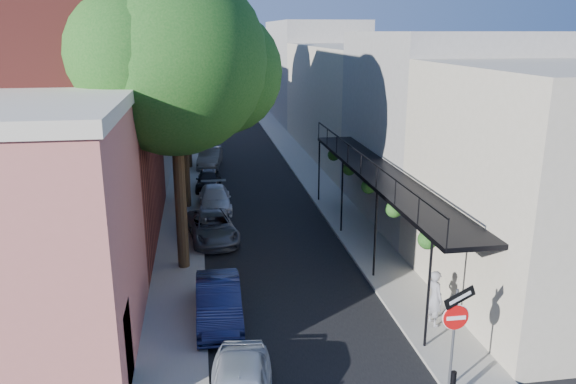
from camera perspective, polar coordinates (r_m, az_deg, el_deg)
name	(u,v)px	position (r m, az deg, el deg)	size (l,w,h in m)	color
road_surface	(242,157)	(41.88, -4.74, 3.55)	(6.00, 64.00, 0.01)	black
sidewalk_left	(187,158)	(41.77, -10.23, 3.40)	(2.00, 64.00, 0.12)	gray
sidewalk_right	(295,155)	(42.33, 0.68, 3.82)	(2.00, 64.00, 0.12)	gray
buildings_left	(103,94)	(40.27, -18.26, 9.43)	(10.10, 59.10, 12.00)	#C16C63
buildings_right	(363,96)	(42.26, 7.60, 9.66)	(9.80, 55.00, 10.00)	#BDB29C
sign_post	(456,321)	(14.97, 16.66, -12.47)	(0.89, 0.17, 2.99)	#595B60
oak_near	(186,64)	(21.08, -10.37, 12.69)	(7.48, 6.80, 11.42)	#342415
oak_mid	(188,72)	(29.09, -10.11, 11.93)	(6.60, 6.00, 10.20)	#342415
oak_far	(190,43)	(38.07, -9.91, 14.67)	(7.70, 7.00, 11.90)	#342415
parked_car_b	(219,302)	(18.43, -7.06, -11.03)	(1.40, 4.03, 1.33)	#141A3F
parked_car_c	(212,227)	(25.27, -7.69, -3.57)	(1.98, 4.29, 1.19)	#53555A
parked_car_d	(215,199)	(29.52, -7.43, -0.70)	(1.63, 4.01, 1.16)	silver
parked_car_e	(208,180)	(33.39, -8.09, 1.25)	(1.39, 3.45, 1.17)	black
parked_car_f	(210,157)	(38.93, -7.92, 3.50)	(1.41, 4.05, 1.33)	#6E675D
pedestrian	(435,298)	(18.34, 14.70, -10.36)	(0.66, 0.43, 1.81)	gray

